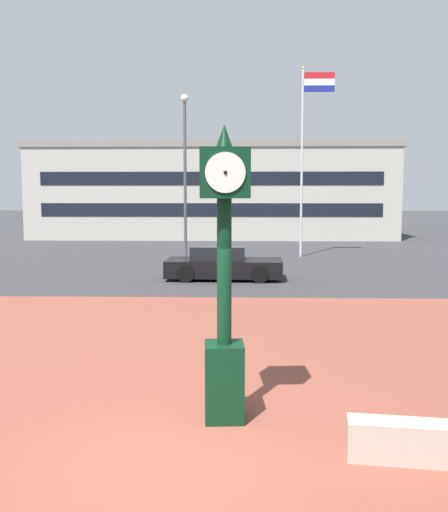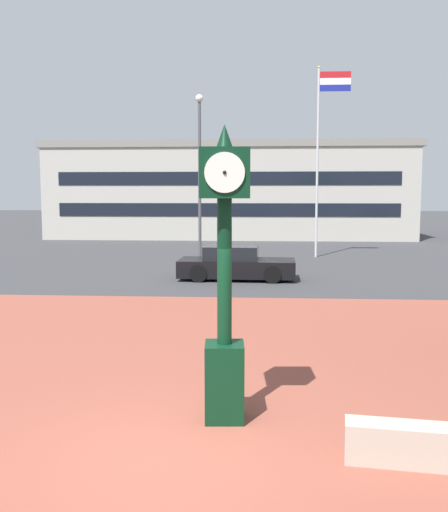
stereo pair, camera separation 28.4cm
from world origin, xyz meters
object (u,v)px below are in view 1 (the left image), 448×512
object	(u,v)px
civic_building	(214,191)
street_lamp_post	(185,163)
car_street_mid	(223,264)
flagpole_primary	(305,146)
street_clock	(224,277)

from	to	relation	value
civic_building	street_lamp_post	xyz separation A→B (m)	(-0.49, -17.50, 1.21)
car_street_mid	street_lamp_post	size ratio (longest dim) A/B	0.57
car_street_mid	civic_building	world-z (taller)	civic_building
car_street_mid	flagpole_primary	xyz separation A→B (m)	(3.91, 7.96, 5.04)
street_clock	street_lamp_post	world-z (taller)	street_lamp_post
car_street_mid	flagpole_primary	bearing A→B (deg)	155.37
street_clock	flagpole_primary	world-z (taller)	flagpole_primary
flagpole_primary	street_lamp_post	world-z (taller)	flagpole_primary
car_street_mid	flagpole_primary	distance (m)	10.20
street_clock	car_street_mid	world-z (taller)	street_clock
street_clock	car_street_mid	size ratio (longest dim) A/B	0.95
street_clock	street_lamp_post	distance (m)	19.25
flagpole_primary	civic_building	size ratio (longest dim) A/B	0.36
street_clock	car_street_mid	bearing A→B (deg)	88.03
car_street_mid	street_lamp_post	distance (m)	6.87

